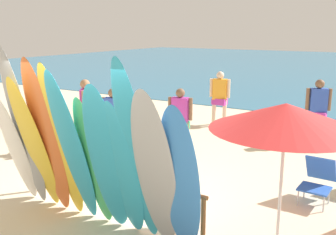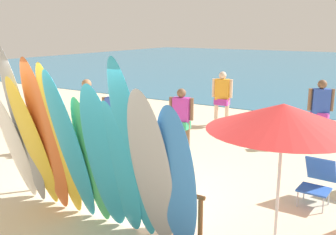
{
  "view_description": "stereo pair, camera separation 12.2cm",
  "coord_description": "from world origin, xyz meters",
  "px_view_note": "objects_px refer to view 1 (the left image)",
  "views": [
    {
      "loc": [
        3.87,
        -4.49,
        2.97
      ],
      "look_at": [
        0.0,
        1.89,
        1.25
      ],
      "focal_mm": 41.24,
      "sensor_mm": 36.0,
      "label": 1
    },
    {
      "loc": [
        3.98,
        -4.43,
        2.97
      ],
      "look_at": [
        0.0,
        1.89,
        1.25
      ],
      "focal_mm": 41.24,
      "sensor_mm": 36.0,
      "label": 2
    }
  ],
  "objects_px": {
    "surfboard_teal_7": "(107,161)",
    "beachgoer_midbeach": "(220,94)",
    "surfboard_grey_10": "(155,172)",
    "surfboard_orange_3": "(47,139)",
    "surfboard_teal_8": "(124,170)",
    "surfboard_teal_5": "(72,150)",
    "beach_umbrella": "(286,117)",
    "surfboard_white_0": "(16,149)",
    "beachgoer_by_water": "(180,116)",
    "beachgoer_photographing": "(114,117)",
    "surfboard_rack": "(108,180)",
    "surfboard_yellow_2": "(34,145)",
    "surfboard_blue_11": "(180,182)",
    "beach_chair_striped": "(318,178)",
    "surfboard_grey_1": "(23,129)",
    "surfboard_green_6": "(93,163)",
    "surfboard_yellow_4": "(62,143)",
    "beachgoer_near_rack": "(318,107)",
    "beachgoer_strolling": "(86,109)",
    "surfboard_teal_9": "(136,155)"
  },
  "relations": [
    {
      "from": "surfboard_green_6",
      "to": "beachgoer_near_rack",
      "type": "distance_m",
      "value": 6.69
    },
    {
      "from": "surfboard_yellow_4",
      "to": "beachgoer_near_rack",
      "type": "relative_size",
      "value": 1.52
    },
    {
      "from": "surfboard_green_6",
      "to": "surfboard_grey_10",
      "type": "xyz_separation_m",
      "value": [
        1.14,
        -0.08,
        0.11
      ]
    },
    {
      "from": "surfboard_teal_7",
      "to": "surfboard_blue_11",
      "type": "height_order",
      "value": "surfboard_teal_7"
    },
    {
      "from": "surfboard_grey_1",
      "to": "beachgoer_by_water",
      "type": "relative_size",
      "value": 1.76
    },
    {
      "from": "surfboard_yellow_4",
      "to": "surfboard_orange_3",
      "type": "bearing_deg",
      "value": -174.88
    },
    {
      "from": "surfboard_white_0",
      "to": "beachgoer_by_water",
      "type": "relative_size",
      "value": 1.27
    },
    {
      "from": "surfboard_white_0",
      "to": "surfboard_orange_3",
      "type": "distance_m",
      "value": 0.86
    },
    {
      "from": "surfboard_white_0",
      "to": "surfboard_yellow_4",
      "type": "bearing_deg",
      "value": 0.37
    },
    {
      "from": "surfboard_orange_3",
      "to": "beachgoer_midbeach",
      "type": "bearing_deg",
      "value": 94.71
    },
    {
      "from": "surfboard_yellow_2",
      "to": "beach_umbrella",
      "type": "bearing_deg",
      "value": 21.19
    },
    {
      "from": "beachgoer_by_water",
      "to": "beach_umbrella",
      "type": "relative_size",
      "value": 0.78
    },
    {
      "from": "surfboard_grey_10",
      "to": "surfboard_orange_3",
      "type": "bearing_deg",
      "value": 176.98
    },
    {
      "from": "surfboard_orange_3",
      "to": "beachgoer_near_rack",
      "type": "bearing_deg",
      "value": 69.73
    },
    {
      "from": "surfboard_teal_8",
      "to": "surfboard_teal_9",
      "type": "distance_m",
      "value": 0.42
    },
    {
      "from": "beachgoer_by_water",
      "to": "beachgoer_strolling",
      "type": "bearing_deg",
      "value": 7.06
    },
    {
      "from": "surfboard_rack",
      "to": "surfboard_blue_11",
      "type": "relative_size",
      "value": 1.66
    },
    {
      "from": "surfboard_yellow_2",
      "to": "beachgoer_near_rack",
      "type": "relative_size",
      "value": 1.4
    },
    {
      "from": "surfboard_white_0",
      "to": "beach_umbrella",
      "type": "distance_m",
      "value": 4.4
    },
    {
      "from": "surfboard_teal_5",
      "to": "beach_chair_striped",
      "type": "distance_m",
      "value": 4.2
    },
    {
      "from": "beachgoer_by_water",
      "to": "beachgoer_near_rack",
      "type": "xyz_separation_m",
      "value": [
        2.67,
        2.56,
        0.06
      ]
    },
    {
      "from": "surfboard_grey_1",
      "to": "surfboard_green_6",
      "type": "bearing_deg",
      "value": 4.78
    },
    {
      "from": "surfboard_yellow_2",
      "to": "surfboard_grey_1",
      "type": "bearing_deg",
      "value": -177.39
    },
    {
      "from": "surfboard_orange_3",
      "to": "surfboard_yellow_4",
      "type": "distance_m",
      "value": 0.31
    },
    {
      "from": "surfboard_teal_5",
      "to": "surfboard_green_6",
      "type": "xyz_separation_m",
      "value": [
        0.29,
        0.12,
        -0.19
      ]
    },
    {
      "from": "surfboard_rack",
      "to": "beach_chair_striped",
      "type": "height_order",
      "value": "beach_chair_striped"
    },
    {
      "from": "surfboard_teal_7",
      "to": "surfboard_orange_3",
      "type": "bearing_deg",
      "value": 175.03
    },
    {
      "from": "beachgoer_by_water",
      "to": "beachgoer_midbeach",
      "type": "bearing_deg",
      "value": -98.85
    },
    {
      "from": "surfboard_white_0",
      "to": "beachgoer_near_rack",
      "type": "xyz_separation_m",
      "value": [
        3.66,
        6.44,
        0.0
      ]
    },
    {
      "from": "surfboard_yellow_2",
      "to": "surfboard_teal_8",
      "type": "xyz_separation_m",
      "value": [
        1.74,
        0.06,
        -0.11
      ]
    },
    {
      "from": "surfboard_teal_7",
      "to": "beachgoer_midbeach",
      "type": "xyz_separation_m",
      "value": [
        -1.33,
        6.97,
        -0.17
      ]
    },
    {
      "from": "surfboard_yellow_4",
      "to": "beachgoer_strolling",
      "type": "distance_m",
      "value": 3.8
    },
    {
      "from": "surfboard_white_0",
      "to": "surfboard_teal_8",
      "type": "height_order",
      "value": "surfboard_teal_8"
    },
    {
      "from": "surfboard_grey_1",
      "to": "beachgoer_midbeach",
      "type": "relative_size",
      "value": 1.66
    },
    {
      "from": "surfboard_teal_5",
      "to": "beach_umbrella",
      "type": "xyz_separation_m",
      "value": [
        2.77,
        1.16,
        0.6
      ]
    },
    {
      "from": "beachgoer_strolling",
      "to": "beach_umbrella",
      "type": "xyz_separation_m",
      "value": [
        5.37,
        -1.9,
        0.82
      ]
    },
    {
      "from": "surfboard_teal_5",
      "to": "beach_umbrella",
      "type": "bearing_deg",
      "value": 25.64
    },
    {
      "from": "surfboard_orange_3",
      "to": "surfboard_grey_1",
      "type": "bearing_deg",
      "value": -174.99
    },
    {
      "from": "surfboard_orange_3",
      "to": "surfboard_teal_8",
      "type": "xyz_separation_m",
      "value": [
        1.47,
        0.05,
        -0.25
      ]
    },
    {
      "from": "surfboard_blue_11",
      "to": "beachgoer_by_water",
      "type": "relative_size",
      "value": 1.35
    },
    {
      "from": "surfboard_green_6",
      "to": "beachgoer_near_rack",
      "type": "height_order",
      "value": "surfboard_green_6"
    },
    {
      "from": "surfboard_grey_10",
      "to": "surfboard_blue_11",
      "type": "xyz_separation_m",
      "value": [
        0.33,
        0.08,
        -0.09
      ]
    },
    {
      "from": "surfboard_white_0",
      "to": "beachgoer_by_water",
      "type": "height_order",
      "value": "surfboard_white_0"
    },
    {
      "from": "surfboard_teal_8",
      "to": "surfboard_orange_3",
      "type": "bearing_deg",
      "value": -173.51
    },
    {
      "from": "surfboard_teal_8",
      "to": "beachgoer_photographing",
      "type": "height_order",
      "value": "surfboard_teal_8"
    },
    {
      "from": "beachgoer_photographing",
      "to": "surfboard_green_6",
      "type": "bearing_deg",
      "value": 103.77
    },
    {
      "from": "surfboard_rack",
      "to": "surfboard_yellow_2",
      "type": "bearing_deg",
      "value": -152.11
    },
    {
      "from": "surfboard_blue_11",
      "to": "beach_chair_striped",
      "type": "distance_m",
      "value": 3.06
    },
    {
      "from": "surfboard_green_6",
      "to": "beachgoer_midbeach",
      "type": "bearing_deg",
      "value": 103.44
    },
    {
      "from": "surfboard_blue_11",
      "to": "beach_umbrella",
      "type": "height_order",
      "value": "surfboard_blue_11"
    }
  ]
}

